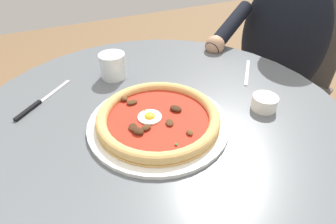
{
  "coord_description": "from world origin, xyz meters",
  "views": [
    {
      "loc": [
        -0.51,
        0.21,
        1.17
      ],
      "look_at": [
        0.0,
        -0.03,
        0.74
      ],
      "focal_mm": 29.16,
      "sensor_mm": 36.0,
      "label": 1
    }
  ],
  "objects_px": {
    "water_glass": "(113,67)",
    "fork_utensil": "(247,72)",
    "diner_person": "(271,82)",
    "cafe_chair_diner": "(284,72)",
    "pizza_on_plate": "(158,119)",
    "steak_knife": "(36,104)",
    "ramekin_capers": "(265,102)",
    "dining_table": "(159,159)"
  },
  "relations": [
    {
      "from": "pizza_on_plate",
      "to": "diner_person",
      "type": "distance_m",
      "value": 0.79
    },
    {
      "from": "steak_knife",
      "to": "cafe_chair_diner",
      "type": "relative_size",
      "value": 0.18
    },
    {
      "from": "steak_knife",
      "to": "diner_person",
      "type": "relative_size",
      "value": 0.13
    },
    {
      "from": "ramekin_capers",
      "to": "diner_person",
      "type": "xyz_separation_m",
      "value": [
        0.36,
        -0.41,
        -0.24
      ]
    },
    {
      "from": "ramekin_capers",
      "to": "diner_person",
      "type": "height_order",
      "value": "diner_person"
    },
    {
      "from": "ramekin_capers",
      "to": "pizza_on_plate",
      "type": "bearing_deg",
      "value": 78.06
    },
    {
      "from": "pizza_on_plate",
      "to": "ramekin_capers",
      "type": "relative_size",
      "value": 5.21
    },
    {
      "from": "pizza_on_plate",
      "to": "water_glass",
      "type": "bearing_deg",
      "value": 6.21
    },
    {
      "from": "dining_table",
      "to": "ramekin_capers",
      "type": "xyz_separation_m",
      "value": [
        -0.09,
        -0.26,
        0.18
      ]
    },
    {
      "from": "pizza_on_plate",
      "to": "cafe_chair_diner",
      "type": "relative_size",
      "value": 0.39
    },
    {
      "from": "ramekin_capers",
      "to": "fork_utensil",
      "type": "relative_size",
      "value": 0.49
    },
    {
      "from": "water_glass",
      "to": "ramekin_capers",
      "type": "bearing_deg",
      "value": -137.23
    },
    {
      "from": "pizza_on_plate",
      "to": "water_glass",
      "type": "height_order",
      "value": "water_glass"
    },
    {
      "from": "dining_table",
      "to": "steak_knife",
      "type": "xyz_separation_m",
      "value": [
        0.18,
        0.28,
        0.17
      ]
    },
    {
      "from": "steak_knife",
      "to": "water_glass",
      "type": "bearing_deg",
      "value": -75.69
    },
    {
      "from": "pizza_on_plate",
      "to": "diner_person",
      "type": "bearing_deg",
      "value": -66.61
    },
    {
      "from": "dining_table",
      "to": "diner_person",
      "type": "xyz_separation_m",
      "value": [
        0.26,
        -0.67,
        -0.05
      ]
    },
    {
      "from": "fork_utensil",
      "to": "diner_person",
      "type": "xyz_separation_m",
      "value": [
        0.18,
        -0.33,
        -0.22
      ]
    },
    {
      "from": "steak_knife",
      "to": "diner_person",
      "type": "height_order",
      "value": "diner_person"
    },
    {
      "from": "fork_utensil",
      "to": "water_glass",
      "type": "bearing_deg",
      "value": 67.97
    },
    {
      "from": "pizza_on_plate",
      "to": "fork_utensil",
      "type": "distance_m",
      "value": 0.38
    },
    {
      "from": "dining_table",
      "to": "water_glass",
      "type": "relative_size",
      "value": 12.49
    },
    {
      "from": "fork_utensil",
      "to": "cafe_chair_diner",
      "type": "height_order",
      "value": "cafe_chair_diner"
    },
    {
      "from": "ramekin_capers",
      "to": "fork_utensil",
      "type": "height_order",
      "value": "ramekin_capers"
    },
    {
      "from": "pizza_on_plate",
      "to": "ramekin_capers",
      "type": "bearing_deg",
      "value": -101.94
    },
    {
      "from": "steak_knife",
      "to": "ramekin_capers",
      "type": "relative_size",
      "value": 2.44
    },
    {
      "from": "cafe_chair_diner",
      "to": "steak_knife",
      "type": "bearing_deg",
      "value": 97.2
    },
    {
      "from": "ramekin_capers",
      "to": "cafe_chair_diner",
      "type": "height_order",
      "value": "cafe_chair_diner"
    },
    {
      "from": "dining_table",
      "to": "water_glass",
      "type": "xyz_separation_m",
      "value": [
        0.24,
        0.04,
        0.2
      ]
    },
    {
      "from": "steak_knife",
      "to": "fork_utensil",
      "type": "height_order",
      "value": "steak_knife"
    },
    {
      "from": "water_glass",
      "to": "ramekin_capers",
      "type": "height_order",
      "value": "water_glass"
    },
    {
      "from": "water_glass",
      "to": "fork_utensil",
      "type": "height_order",
      "value": "water_glass"
    },
    {
      "from": "pizza_on_plate",
      "to": "cafe_chair_diner",
      "type": "height_order",
      "value": "cafe_chair_diner"
    },
    {
      "from": "water_glass",
      "to": "fork_utensil",
      "type": "bearing_deg",
      "value": -112.03
    },
    {
      "from": "diner_person",
      "to": "cafe_chair_diner",
      "type": "height_order",
      "value": "diner_person"
    },
    {
      "from": "dining_table",
      "to": "steak_knife",
      "type": "relative_size",
      "value": 6.15
    },
    {
      "from": "ramekin_capers",
      "to": "cafe_chair_diner",
      "type": "relative_size",
      "value": 0.08
    },
    {
      "from": "pizza_on_plate",
      "to": "steak_knife",
      "type": "bearing_deg",
      "value": 50.86
    },
    {
      "from": "pizza_on_plate",
      "to": "water_glass",
      "type": "xyz_separation_m",
      "value": [
        0.27,
        0.03,
        0.02
      ]
    },
    {
      "from": "steak_knife",
      "to": "fork_utensil",
      "type": "distance_m",
      "value": 0.63
    },
    {
      "from": "pizza_on_plate",
      "to": "diner_person",
      "type": "relative_size",
      "value": 0.29
    },
    {
      "from": "ramekin_capers",
      "to": "fork_utensil",
      "type": "bearing_deg",
      "value": -26.33
    }
  ]
}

